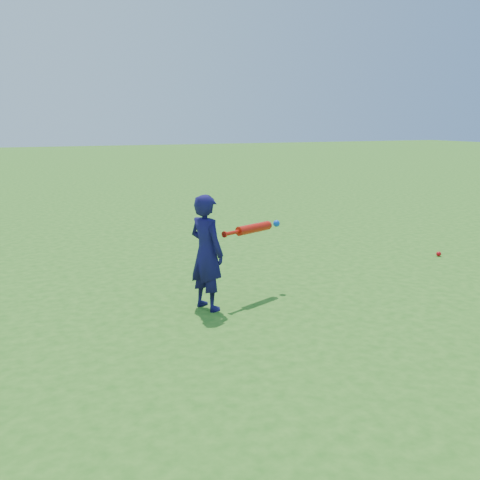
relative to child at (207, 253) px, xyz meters
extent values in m
plane|color=#2A6B19|center=(0.52, 0.03, -0.61)|extent=(80.00, 80.00, 0.00)
imported|color=#140F49|center=(0.00, 0.00, 0.00)|extent=(0.43, 0.52, 1.21)
sphere|color=red|center=(3.88, 0.73, -0.57)|extent=(0.07, 0.07, 0.07)
cylinder|color=red|center=(0.21, 0.03, 0.17)|extent=(0.04, 0.07, 0.07)
cylinder|color=red|center=(0.31, 0.07, 0.17)|extent=(0.22, 0.12, 0.04)
cylinder|color=red|center=(0.63, 0.20, 0.17)|extent=(0.48, 0.28, 0.10)
sphere|color=red|center=(0.85, 0.29, 0.17)|extent=(0.10, 0.10, 0.10)
sphere|color=blue|center=(0.99, 0.35, 0.17)|extent=(0.08, 0.08, 0.08)
camera|label=1|loc=(-1.85, -5.04, 1.32)|focal=40.00mm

